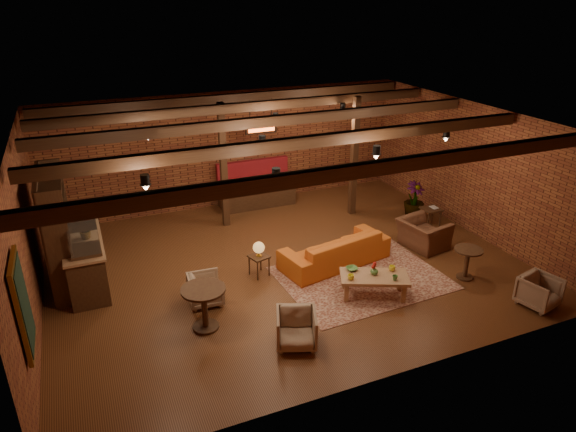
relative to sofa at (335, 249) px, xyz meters
name	(u,v)px	position (x,y,z in m)	size (l,w,h in m)	color
floor	(286,265)	(-1.03, 0.37, -0.36)	(10.00, 10.00, 0.00)	#3D200F
ceiling	(285,124)	(-1.03, 0.37, 2.84)	(10.00, 8.00, 0.02)	black
wall_back	(230,149)	(-1.03, 4.37, 1.24)	(10.00, 0.02, 3.20)	brown
wall_front	(391,292)	(-1.03, -3.63, 1.24)	(10.00, 0.02, 3.20)	brown
wall_left	(25,239)	(-6.03, 0.37, 1.24)	(0.02, 8.00, 3.20)	brown
wall_right	(473,169)	(3.97, 0.37, 1.24)	(0.02, 8.00, 3.20)	brown
ceiling_beams	(285,130)	(-1.03, 0.37, 2.72)	(9.80, 6.40, 0.22)	#321A10
ceiling_pipe	(259,124)	(-1.03, 1.97, 2.49)	(0.12, 0.12, 9.60)	black
post_left	(224,166)	(-1.63, 2.97, 1.24)	(0.16, 0.16, 3.20)	#321A10
post_right	(354,157)	(1.77, 2.37, 1.24)	(0.16, 0.16, 3.20)	#321A10
service_counter	(83,247)	(-5.13, 1.37, 0.44)	(0.80, 2.50, 1.60)	#321A10
plant_counter	(85,224)	(-5.03, 1.57, 0.86)	(0.35, 0.39, 0.30)	#337F33
shelving_hutch	(59,230)	(-5.53, 1.47, 0.84)	(0.52, 2.00, 2.40)	#321A10
chalkboard_menu	(23,305)	(-5.96, -1.93, 1.24)	(0.08, 0.96, 1.46)	black
banquette	(257,189)	(-0.43, 3.92, 0.14)	(2.10, 0.70, 1.00)	maroon
service_sign	(261,128)	(-0.43, 3.47, 1.99)	(0.86, 0.06, 0.30)	#F25518
ceiling_spotlights	(286,140)	(-1.03, 0.37, 2.50)	(6.40, 4.40, 0.28)	black
rug	(362,278)	(0.24, -0.80, -0.36)	(3.36, 2.57, 0.01)	maroon
sofa	(335,249)	(0.00, 0.00, 0.00)	(2.50, 0.98, 0.73)	#C2581A
coffee_table	(373,278)	(0.09, -1.47, 0.04)	(1.49, 1.16, 0.71)	#946545
side_table_lamp	(259,250)	(-1.73, 0.18, 0.23)	(0.47, 0.47, 0.79)	#321A10
round_table_left	(204,301)	(-3.27, -1.23, 0.20)	(0.79, 0.79, 0.83)	#321A10
armchair_a	(206,288)	(-3.05, -0.42, -0.04)	(0.63, 0.59, 0.65)	#B7A98D
armchair_b	(296,327)	(-1.95, -2.30, -0.02)	(0.68, 0.64, 0.70)	#B7A98D
armchair_right	(424,230)	(2.31, -0.09, 0.10)	(1.05, 0.68, 0.92)	brown
side_table_book	(431,210)	(3.22, 0.82, 0.10)	(0.47, 0.47, 0.52)	#321A10
round_table_right	(467,259)	(2.27, -1.65, 0.10)	(0.59, 0.59, 0.69)	#321A10
armchair_far	(540,290)	(2.85, -3.03, -0.03)	(0.66, 0.62, 0.68)	#B7A98D
plant_tall	(418,165)	(3.22, 1.54, 1.08)	(1.62, 1.62, 2.89)	#4C7F4C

